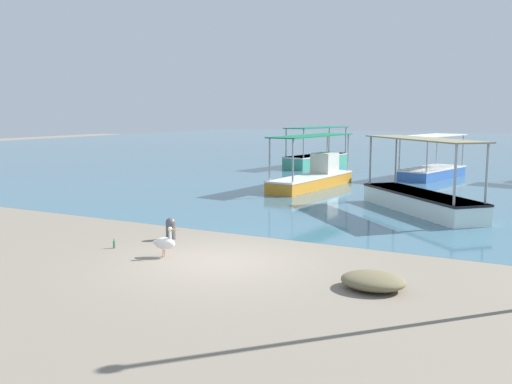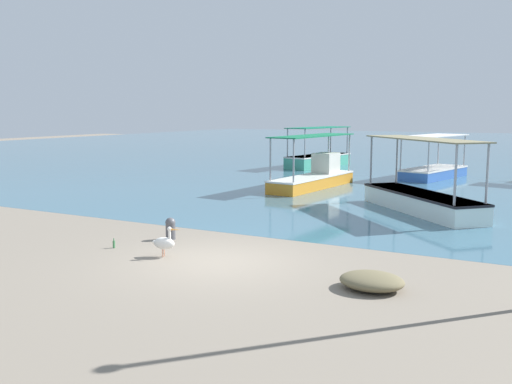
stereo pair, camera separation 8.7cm
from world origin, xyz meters
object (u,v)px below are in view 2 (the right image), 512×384
at_px(fishing_boat_near_right, 318,158).
at_px(glass_bottle, 114,244).
at_px(fishing_boat_center, 421,198).
at_px(fishing_boat_far_right, 433,170).
at_px(fishing_boat_outer, 315,175).
at_px(net_pile, 372,281).
at_px(pelican, 164,243).
at_px(mooring_bollard, 171,228).

relative_size(fishing_boat_near_right, glass_bottle, 22.43).
xyz_separation_m(fishing_boat_center, glass_bottle, (-6.21, -9.66, -0.44)).
distance_m(fishing_boat_far_right, fishing_boat_near_right, 8.66).
relative_size(fishing_boat_outer, net_pile, 4.69).
height_order(pelican, net_pile, pelican).
distance_m(fishing_boat_outer, fishing_boat_near_right, 10.57).
xyz_separation_m(fishing_boat_center, fishing_boat_near_right, (-9.90, 14.45, 0.02)).
distance_m(fishing_boat_outer, mooring_bollard, 12.65).
bearing_deg(net_pile, fishing_boat_far_right, 97.76).
distance_m(fishing_boat_near_right, pelican, 24.85).
distance_m(pelican, net_pile, 5.52).
xyz_separation_m(fishing_boat_center, fishing_boat_outer, (-6.12, 4.58, 0.05)).
relative_size(fishing_boat_outer, fishing_boat_near_right, 1.07).
height_order(net_pile, glass_bottle, net_pile).
height_order(fishing_boat_center, net_pile, fishing_boat_center).
relative_size(fishing_boat_far_right, mooring_bollard, 8.55).
xyz_separation_m(net_pile, glass_bottle, (-7.33, 0.23, -0.07)).
bearing_deg(fishing_boat_near_right, net_pile, -65.64).
distance_m(fishing_boat_center, fishing_boat_outer, 7.65).
bearing_deg(fishing_boat_center, fishing_boat_far_right, 98.88).
relative_size(fishing_boat_center, pelican, 6.79).
bearing_deg(fishing_boat_outer, pelican, -83.12).
distance_m(mooring_bollard, net_pile, 6.85).
bearing_deg(glass_bottle, pelican, -3.79).
xyz_separation_m(fishing_boat_near_right, glass_bottle, (3.69, -24.11, -0.46)).
relative_size(fishing_boat_center, glass_bottle, 20.19).
xyz_separation_m(pelican, net_pile, (5.51, -0.11, -0.20)).
bearing_deg(fishing_boat_outer, fishing_boat_near_right, 110.95).
bearing_deg(mooring_bollard, fishing_boat_outer, 92.92).
bearing_deg(net_pile, fishing_boat_outer, 116.60).
bearing_deg(mooring_bollard, fishing_boat_near_right, 101.12).
bearing_deg(net_pile, mooring_bollard, 164.44).
bearing_deg(pelican, fishing_boat_outer, 96.88).
bearing_deg(fishing_boat_far_right, glass_bottle, -101.84).
bearing_deg(mooring_bollard, glass_bottle, -114.38).
relative_size(fishing_boat_center, mooring_bollard, 8.45).
height_order(fishing_boat_near_right, net_pile, fishing_boat_near_right).
height_order(pelican, mooring_bollard, pelican).
xyz_separation_m(fishing_boat_outer, mooring_bollard, (0.64, -12.63, -0.26)).
distance_m(fishing_boat_center, pelican, 10.72).
distance_m(pelican, mooring_bollard, 2.04).
bearing_deg(pelican, fishing_boat_near_right, 102.81).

